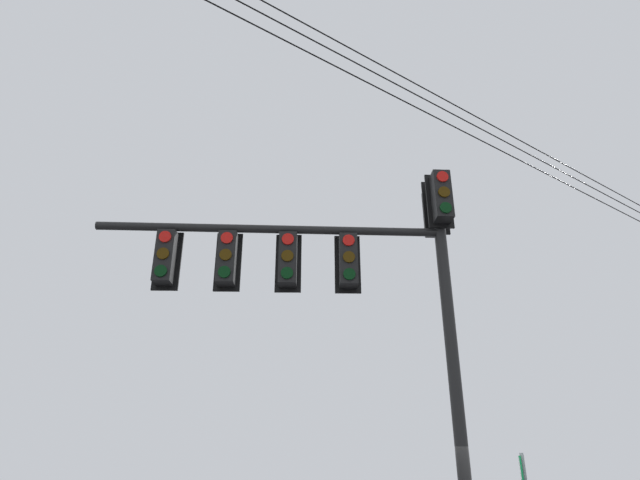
# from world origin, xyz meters

# --- Properties ---
(signal_mast_assembly) EXTENTS (1.86, 5.98, 7.03)m
(signal_mast_assembly) POSITION_xyz_m (-0.26, -2.34, 5.14)
(signal_mast_assembly) COLOR black
(signal_mast_assembly) RESTS_ON ground
(overhead_wire_span) EXTENTS (9.96, 27.68, 0.67)m
(overhead_wire_span) POSITION_xyz_m (0.57, -2.00, 8.79)
(overhead_wire_span) COLOR black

